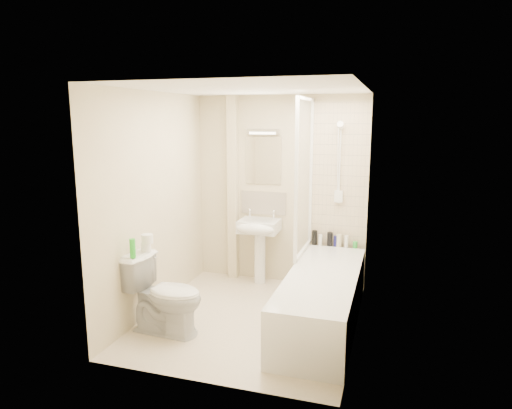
% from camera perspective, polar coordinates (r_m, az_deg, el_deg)
% --- Properties ---
extents(floor, '(2.50, 2.50, 0.00)m').
position_cam_1_polar(floor, '(5.04, -0.69, -14.08)').
color(floor, beige).
rests_on(floor, ground).
extents(wall_back, '(2.20, 0.02, 2.40)m').
position_cam_1_polar(wall_back, '(5.85, 3.04, 1.73)').
color(wall_back, beige).
rests_on(wall_back, ground).
extents(wall_left, '(0.02, 2.50, 2.40)m').
position_cam_1_polar(wall_left, '(5.10, -12.56, 0.14)').
color(wall_left, beige).
rests_on(wall_left, ground).
extents(wall_right, '(0.02, 2.50, 2.40)m').
position_cam_1_polar(wall_right, '(4.46, 12.87, -1.41)').
color(wall_right, beige).
rests_on(wall_right, ground).
extents(ceiling, '(2.20, 2.50, 0.02)m').
position_cam_1_polar(ceiling, '(4.58, -0.76, 14.28)').
color(ceiling, white).
rests_on(ceiling, wall_back).
extents(tile_back, '(0.70, 0.01, 1.75)m').
position_cam_1_polar(tile_back, '(5.67, 10.41, 3.58)').
color(tile_back, beige).
rests_on(tile_back, wall_back).
extents(tile_right, '(0.01, 2.10, 1.75)m').
position_cam_1_polar(tile_right, '(4.50, 12.92, 1.62)').
color(tile_right, beige).
rests_on(tile_right, wall_right).
extents(pipe_boxing, '(0.12, 0.12, 2.40)m').
position_cam_1_polar(pipe_boxing, '(5.97, -2.89, 1.92)').
color(pipe_boxing, beige).
rests_on(pipe_boxing, ground).
extents(splashback, '(0.60, 0.02, 0.30)m').
position_cam_1_polar(splashback, '(5.92, 0.94, 0.20)').
color(splashback, beige).
rests_on(splashback, wall_back).
extents(mirror, '(0.46, 0.01, 0.60)m').
position_cam_1_polar(mirror, '(5.85, 0.95, 5.50)').
color(mirror, white).
rests_on(mirror, wall_back).
extents(strip_light, '(0.42, 0.07, 0.07)m').
position_cam_1_polar(strip_light, '(5.80, 0.90, 9.12)').
color(strip_light, silver).
rests_on(strip_light, wall_back).
extents(bathtub, '(0.70, 2.10, 0.55)m').
position_cam_1_polar(bathtub, '(4.85, 8.27, -11.54)').
color(bathtub, white).
rests_on(bathtub, ground).
extents(shower_screen, '(0.04, 0.92, 1.80)m').
position_cam_1_polar(shower_screen, '(5.29, 6.07, 3.45)').
color(shower_screen, white).
rests_on(shower_screen, bathtub).
extents(shower_fixture, '(0.10, 0.16, 0.99)m').
position_cam_1_polar(shower_fixture, '(5.61, 10.38, 4.75)').
color(shower_fixture, white).
rests_on(shower_fixture, wall_back).
extents(pedestal_sink, '(0.50, 0.47, 0.96)m').
position_cam_1_polar(pedestal_sink, '(5.79, 0.30, -3.66)').
color(pedestal_sink, white).
rests_on(pedestal_sink, ground).
extents(bottle_black_a, '(0.06, 0.06, 0.18)m').
position_cam_1_polar(bottle_black_a, '(5.78, 7.33, -4.11)').
color(bottle_black_a, black).
rests_on(bottle_black_a, bathtub).
extents(bottle_white_a, '(0.05, 0.05, 0.13)m').
position_cam_1_polar(bottle_white_a, '(5.78, 8.04, -4.39)').
color(bottle_white_a, white).
rests_on(bottle_white_a, bathtub).
extents(bottle_black_b, '(0.07, 0.07, 0.17)m').
position_cam_1_polar(bottle_black_b, '(5.76, 9.21, -4.29)').
color(bottle_black_b, black).
rests_on(bottle_black_b, bathtub).
extents(bottle_blue, '(0.05, 0.05, 0.13)m').
position_cam_1_polar(bottle_blue, '(5.75, 9.95, -4.52)').
color(bottle_blue, navy).
rests_on(bottle_blue, bathtub).
extents(bottle_cream, '(0.07, 0.07, 0.15)m').
position_cam_1_polar(bottle_cream, '(5.75, 10.32, -4.45)').
color(bottle_cream, beige).
rests_on(bottle_cream, bathtub).
extents(bottle_white_b, '(0.05, 0.05, 0.15)m').
position_cam_1_polar(bottle_white_b, '(5.74, 11.23, -4.54)').
color(bottle_white_b, white).
rests_on(bottle_white_b, bathtub).
extents(bottle_green, '(0.06, 0.06, 0.08)m').
position_cam_1_polar(bottle_green, '(5.74, 12.29, -4.94)').
color(bottle_green, green).
rests_on(bottle_green, bathtub).
extents(toilet, '(0.55, 0.84, 0.79)m').
position_cam_1_polar(toilet, '(4.70, -11.29, -10.96)').
color(toilet, white).
rests_on(toilet, ground).
extents(toilet_roll_lower, '(0.10, 0.10, 0.10)m').
position_cam_1_polar(toilet_roll_lower, '(4.77, -13.61, -5.11)').
color(toilet_roll_lower, white).
rests_on(toilet_roll_lower, toilet).
extents(toilet_roll_upper, '(0.12, 0.12, 0.09)m').
position_cam_1_polar(toilet_roll_upper, '(4.68, -13.45, -4.19)').
color(toilet_roll_upper, white).
rests_on(toilet_roll_upper, toilet_roll_lower).
extents(green_bottle, '(0.06, 0.06, 0.19)m').
position_cam_1_polar(green_bottle, '(4.56, -15.17, -5.32)').
color(green_bottle, green).
rests_on(green_bottle, toilet).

